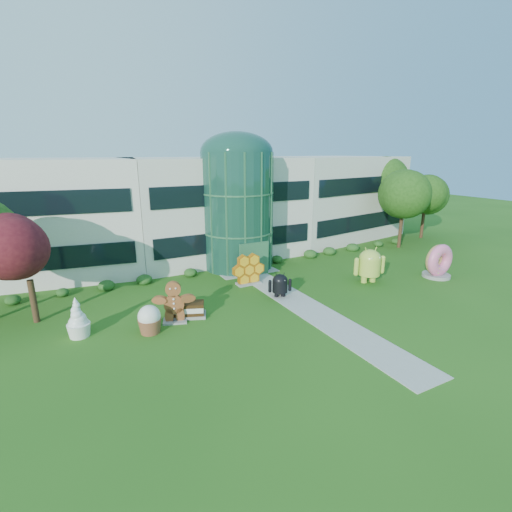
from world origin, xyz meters
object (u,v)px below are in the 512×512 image
donut (438,260)px  gingerbread (174,302)px  android_green (370,263)px  android_black (280,284)px

donut → gingerbread: bearing=175.2°
donut → gingerbread: donut is taller
android_green → android_black: bearing=-171.0°
android_black → gingerbread: 7.62m
android_green → gingerbread: size_ratio=1.11×
android_green → gingerbread: (-15.34, 0.23, -0.25)m
android_green → gingerbread: bearing=-167.3°
donut → gingerbread: (-21.11, 1.93, -0.11)m
android_green → donut: bearing=-2.8°
android_black → donut: size_ratio=0.70×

